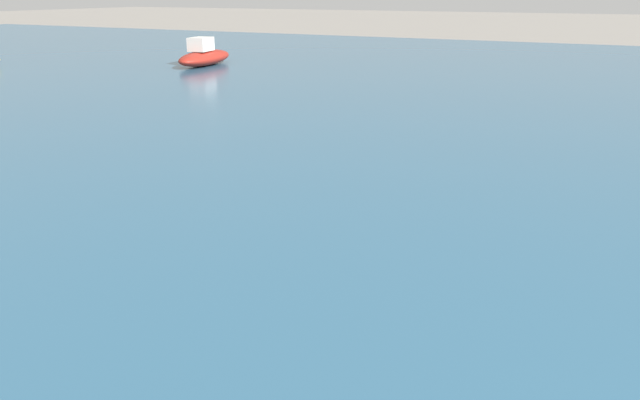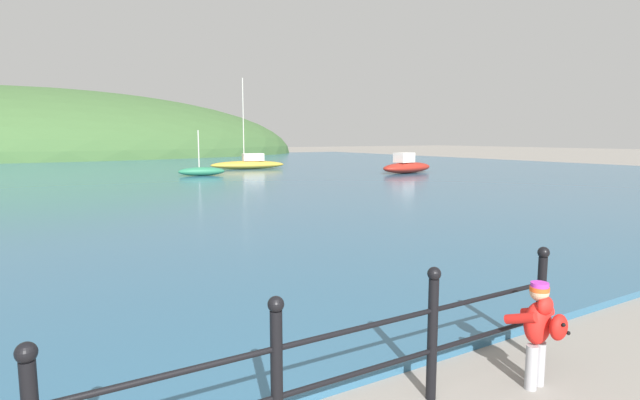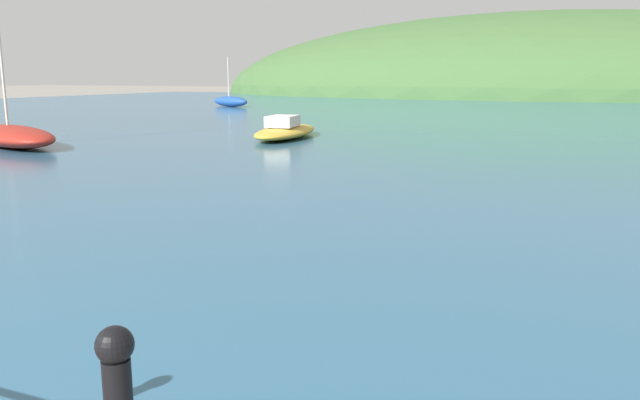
{
  "view_description": "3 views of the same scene",
  "coord_description": "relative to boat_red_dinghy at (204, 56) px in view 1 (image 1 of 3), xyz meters",
  "views": [
    {
      "loc": [
        -4.07,
        4.07,
        3.4
      ],
      "look_at": [
        2.1,
        7.2,
        1.06
      ],
      "focal_mm": 35.0,
      "sensor_mm": 36.0,
      "label": 1
    },
    {
      "loc": [
        -1.16,
        -1.56,
        2.32
      ],
      "look_at": [
        3.53,
        6.11,
        1.18
      ],
      "focal_mm": 28.0,
      "sensor_mm": 36.0,
      "label": 2
    },
    {
      "loc": [
        4.67,
        0.1,
        1.96
      ],
      "look_at": [
        2.23,
        5.88,
        0.7
      ],
      "focal_mm": 35.0,
      "sensor_mm": 36.0,
      "label": 3
    }
  ],
  "objects": [
    {
      "name": "boat_red_dinghy",
      "position": [
        0.0,
        0.0,
        0.0
      ],
      "size": [
        4.34,
        2.14,
        1.26
      ],
      "color": "maroon",
      "rests_on": "water"
    }
  ]
}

